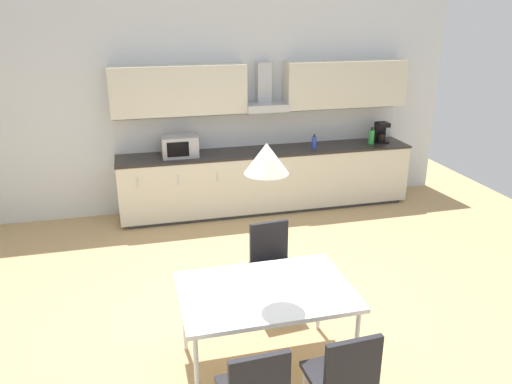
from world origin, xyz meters
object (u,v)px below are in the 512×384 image
Objects in this scene: chair_far_right at (272,259)px; microwave at (180,146)px; chair_near_right at (344,375)px; coffee_maker at (381,132)px; dining_table at (266,295)px; pendant_lamp at (267,158)px; bottle_green at (371,137)px; bottle_blue at (314,142)px.

microwave is at bearing 103.01° from chair_far_right.
chair_near_right is (0.01, -1.65, 0.00)m from chair_far_right.
microwave is at bearing -179.50° from coffee_maker.
chair_far_right is at bearing -133.46° from coffee_maker.
dining_table is 4.16× the size of pendant_lamp.
chair_far_right is (0.58, -2.52, -0.49)m from microwave.
dining_table is (0.29, -3.35, -0.34)m from microwave.
coffee_maker is at bearing 51.27° from pendant_lamp.
microwave is 2.81m from bottle_green.
chair_near_right is (-2.40, -4.20, -0.50)m from coffee_maker.
pendant_lamp reaches higher than microwave.
coffee_maker is at bearing 46.54° from chair_far_right.
chair_near_right is at bearing -119.77° from coffee_maker.
bottle_green is 0.29× the size of chair_far_right.
dining_table is at bearing -85.05° from microwave.
bottle_green is 4.72m from chair_near_right.
bottle_blue is 3.76m from pendant_lamp.
bottle_green is 0.19× the size of dining_table.
pendant_lamp reaches higher than dining_table.
coffee_maker is 4.39m from pendant_lamp.
bottle_green is at bearing 61.77° from chair_near_right.
bottle_green is (2.81, -0.04, -0.03)m from microwave.
bottle_green reaches higher than chair_near_right.
chair_near_right is at bearing -118.23° from bottle_green.
bottle_green is at bearing -160.59° from coffee_maker.
chair_near_right is at bearing -89.63° from chair_far_right.
chair_far_right is at bearing 70.50° from pendant_lamp.
microwave is 1.60× the size of coffee_maker.
coffee_maker reaches higher than chair_near_right.
coffee_maker is 0.20m from bottle_green.
bottle_blue is at bearing -175.66° from coffee_maker.
bottle_green is at bearing 48.06° from chair_far_right.
coffee_maker is 0.23× the size of dining_table.
chair_far_right is at bearing -76.99° from microwave.
coffee_maker is at bearing 0.50° from microwave.
microwave is 0.55× the size of chair_near_right.
bottle_blue is at bearing -1.68° from microwave.
coffee_maker is (3.00, 0.03, 0.01)m from microwave.
dining_table is at bearing -127.33° from bottle_green.
microwave reaches higher than chair_far_right.
chair_far_right is at bearing -131.94° from bottle_green.
coffee_maker is 0.34× the size of chair_near_right.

